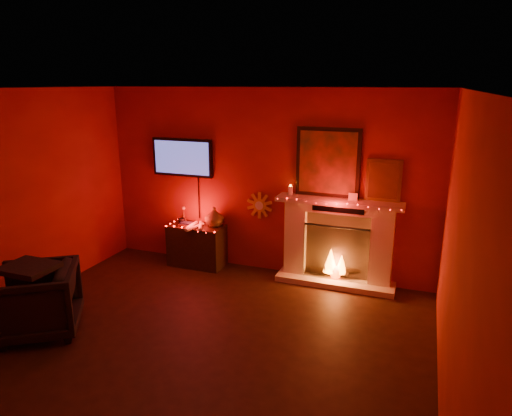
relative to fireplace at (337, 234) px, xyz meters
The scene contains 6 objects.
room 2.72m from the fireplace, 115.53° to the right, with size 5.00×5.00×5.00m.
fireplace is the anchor object (origin of this frame).
tv 2.61m from the fireplace, behind, with size 1.00×0.07×1.24m.
sunburst_clock 1.23m from the fireplace, behind, with size 0.40×0.03×0.40m.
console_table 2.15m from the fireplace, behind, with size 0.85×0.55×0.95m.
armchair 3.86m from the fireplace, 138.75° to the right, with size 0.83×0.86×0.78m, color black.
Camera 1 is at (2.19, -3.65, 2.76)m, focal length 32.00 mm.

